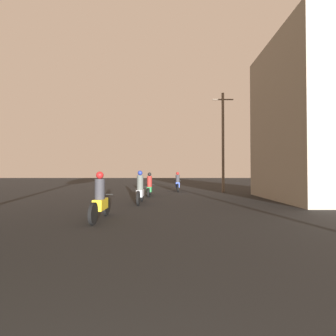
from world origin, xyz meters
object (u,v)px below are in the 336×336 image
at_px(motorcycle_silver, 140,190).
at_px(utility_pole_far, 223,140).
at_px(building_right_near, 321,119).
at_px(motorcycle_green, 150,187).
at_px(motorcycle_blue, 178,184).
at_px(motorcycle_yellow, 100,200).

xyz_separation_m(motorcycle_silver, utility_pole_far, (5.64, 6.04, 3.36)).
bearing_deg(motorcycle_silver, building_right_near, 0.35).
height_order(motorcycle_green, utility_pole_far, utility_pole_far).
relative_size(motorcycle_blue, utility_pole_far, 0.28).
xyz_separation_m(motorcycle_blue, building_right_near, (7.76, -5.80, 3.87)).
relative_size(motorcycle_green, utility_pole_far, 0.26).
bearing_deg(motorcycle_silver, motorcycle_green, 80.20).
height_order(motorcycle_silver, utility_pole_far, utility_pole_far).
bearing_deg(building_right_near, utility_pole_far, 131.73).
xyz_separation_m(motorcycle_silver, building_right_near, (9.92, 1.23, 3.85)).
height_order(motorcycle_yellow, utility_pole_far, utility_pole_far).
height_order(motorcycle_blue, building_right_near, building_right_near).
xyz_separation_m(motorcycle_silver, motorcycle_blue, (2.17, 7.03, -0.02)).
distance_m(motorcycle_blue, utility_pole_far, 4.94).
distance_m(motorcycle_blue, building_right_near, 10.43).
bearing_deg(motorcycle_blue, motorcycle_yellow, -113.87).
height_order(motorcycle_yellow, motorcycle_green, motorcycle_yellow).
bearing_deg(motorcycle_blue, motorcycle_green, -127.27).
height_order(motorcycle_yellow, building_right_near, building_right_near).
bearing_deg(motorcycle_silver, motorcycle_yellow, -108.81).
height_order(motorcycle_blue, utility_pole_far, utility_pole_far).
xyz_separation_m(motorcycle_yellow, utility_pole_far, (6.46, 9.91, 3.37)).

